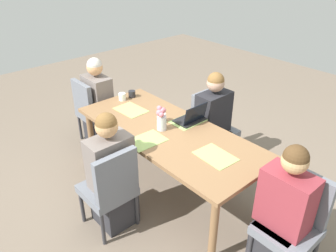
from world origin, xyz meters
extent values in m
plane|color=#756656|center=(0.00, 0.00, 0.00)|extent=(10.00, 10.00, 0.00)
cube|color=olive|center=(0.00, 0.00, 0.72)|extent=(2.14, 0.90, 0.04)
cylinder|color=olive|center=(-0.99, -0.37, 0.35)|extent=(0.07, 0.07, 0.70)
cylinder|color=olive|center=(0.99, -0.37, 0.35)|extent=(0.07, 0.07, 0.70)
cylinder|color=olive|center=(-0.99, 0.37, 0.35)|extent=(0.07, 0.07, 0.70)
cylinder|color=olive|center=(0.99, 0.37, 0.35)|extent=(0.07, 0.07, 0.70)
cube|color=slate|center=(-0.03, 0.78, 0.41)|extent=(0.44, 0.44, 0.08)
cube|color=slate|center=(-0.22, 0.78, 0.68)|extent=(0.06, 0.42, 0.45)
cylinder|color=#333338|center=(0.16, 0.97, 0.18)|extent=(0.04, 0.04, 0.37)
cylinder|color=#333338|center=(0.16, 0.59, 0.18)|extent=(0.04, 0.04, 0.37)
cylinder|color=#333338|center=(-0.22, 0.97, 0.18)|extent=(0.04, 0.04, 0.37)
cylinder|color=#333338|center=(-0.22, 0.59, 0.18)|extent=(0.04, 0.04, 0.37)
cube|color=#2D2D33|center=(-0.03, 0.72, 0.23)|extent=(0.36, 0.34, 0.45)
cube|color=slate|center=(-0.03, 0.72, 0.70)|extent=(0.24, 0.40, 0.50)
sphere|color=tan|center=(-0.03, 0.72, 1.07)|extent=(0.20, 0.20, 0.20)
sphere|color=brown|center=(-0.03, 0.72, 1.10)|extent=(0.19, 0.19, 0.19)
cube|color=slate|center=(-1.42, -0.02, 0.41)|extent=(0.44, 0.44, 0.08)
cube|color=slate|center=(-1.42, -0.21, 0.68)|extent=(0.42, 0.06, 0.45)
cylinder|color=#333338|center=(-1.23, 0.17, 0.18)|extent=(0.04, 0.04, 0.37)
cylinder|color=#333338|center=(-1.23, -0.21, 0.18)|extent=(0.04, 0.04, 0.37)
cube|color=#2D2D33|center=(-1.36, -0.02, 0.23)|extent=(0.34, 0.36, 0.45)
cube|color=#93333D|center=(-1.36, -0.02, 0.70)|extent=(0.40, 0.24, 0.50)
sphere|color=tan|center=(-1.36, -0.02, 1.07)|extent=(0.20, 0.20, 0.20)
sphere|color=#51381E|center=(-1.36, -0.02, 1.10)|extent=(0.19, 0.19, 0.19)
cube|color=slate|center=(0.01, -0.77, 0.41)|extent=(0.44, 0.44, 0.08)
cube|color=slate|center=(0.20, -0.77, 0.68)|extent=(0.06, 0.42, 0.45)
cylinder|color=#333338|center=(-0.18, -0.96, 0.18)|extent=(0.04, 0.04, 0.37)
cylinder|color=#333338|center=(-0.18, -0.58, 0.18)|extent=(0.04, 0.04, 0.37)
cylinder|color=#333338|center=(0.20, -0.96, 0.18)|extent=(0.04, 0.04, 0.37)
cylinder|color=#333338|center=(0.20, -0.58, 0.18)|extent=(0.04, 0.04, 0.37)
cube|color=#2D2D33|center=(0.01, -0.71, 0.23)|extent=(0.36, 0.34, 0.45)
cube|color=#232328|center=(0.01, -0.71, 0.70)|extent=(0.24, 0.40, 0.50)
sphere|color=tan|center=(0.01, -0.71, 1.07)|extent=(0.20, 0.20, 0.20)
sphere|color=brown|center=(0.01, -0.71, 1.10)|extent=(0.19, 0.19, 0.19)
cube|color=slate|center=(1.41, 0.03, 0.41)|extent=(0.44, 0.44, 0.08)
cube|color=slate|center=(1.41, 0.22, 0.68)|extent=(0.42, 0.06, 0.45)
cylinder|color=#333338|center=(1.60, -0.16, 0.18)|extent=(0.04, 0.04, 0.37)
cylinder|color=#333338|center=(1.22, -0.16, 0.18)|extent=(0.04, 0.04, 0.37)
cylinder|color=#333338|center=(1.60, 0.22, 0.18)|extent=(0.04, 0.04, 0.37)
cylinder|color=#333338|center=(1.22, 0.22, 0.18)|extent=(0.04, 0.04, 0.37)
cube|color=#2D2D33|center=(1.35, 0.03, 0.23)|extent=(0.34, 0.36, 0.45)
cube|color=slate|center=(1.35, 0.03, 0.70)|extent=(0.40, 0.24, 0.50)
sphere|color=tan|center=(1.35, 0.03, 1.07)|extent=(0.20, 0.20, 0.20)
sphere|color=beige|center=(1.35, 0.03, 1.10)|extent=(0.19, 0.19, 0.19)
cylinder|color=silver|center=(0.06, 0.04, 0.82)|extent=(0.10, 0.10, 0.15)
sphere|color=#DB7584|center=(0.09, 0.04, 0.98)|extent=(0.05, 0.05, 0.05)
cylinder|color=#477A3D|center=(0.09, 0.04, 0.94)|extent=(0.01, 0.01, 0.08)
sphere|color=#DB7584|center=(0.06, 0.06, 0.94)|extent=(0.07, 0.07, 0.07)
cylinder|color=#477A3D|center=(0.06, 0.06, 0.92)|extent=(0.01, 0.01, 0.05)
sphere|color=#DB7584|center=(0.03, 0.06, 0.93)|extent=(0.05, 0.05, 0.05)
cylinder|color=#477A3D|center=(0.03, 0.06, 0.91)|extent=(0.01, 0.01, 0.04)
sphere|color=#DB7584|center=(0.05, 0.03, 0.96)|extent=(0.05, 0.05, 0.05)
cylinder|color=#477A3D|center=(0.05, 0.03, 0.93)|extent=(0.01, 0.01, 0.06)
sphere|color=#DB7584|center=(0.06, 0.01, 0.95)|extent=(0.06, 0.06, 0.06)
cylinder|color=#477A3D|center=(0.06, 0.01, 0.92)|extent=(0.01, 0.01, 0.06)
cube|color=#9EBC66|center=(-0.01, 0.29, 0.75)|extent=(0.27, 0.37, 0.00)
cube|color=#9EBC66|center=(-0.64, -0.01, 0.75)|extent=(0.37, 0.28, 0.00)
cube|color=#9EBC66|center=(0.01, -0.29, 0.75)|extent=(0.26, 0.36, 0.00)
cube|color=#9EBC66|center=(0.63, 0.01, 0.75)|extent=(0.37, 0.28, 0.00)
cube|color=black|center=(0.00, -0.31, 0.76)|extent=(0.22, 0.32, 0.02)
cube|color=black|center=(-0.09, -0.31, 0.86)|extent=(0.05, 0.31, 0.20)
cylinder|color=white|center=(0.18, -0.07, 0.79)|extent=(0.09, 0.09, 0.10)
cylinder|color=white|center=(0.92, -0.07, 0.79)|extent=(0.09, 0.09, 0.09)
cylinder|color=#232328|center=(0.92, -0.21, 0.79)|extent=(0.09, 0.09, 0.08)
camera|label=1|loc=(-2.22, 1.96, 2.46)|focal=35.64mm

